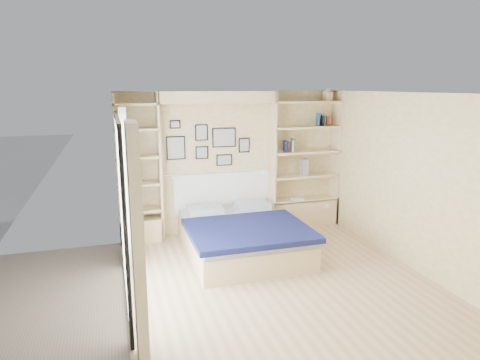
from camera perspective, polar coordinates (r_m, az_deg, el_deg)
name	(u,v)px	position (r m, az deg, el deg)	size (l,w,h in m)	color
ground	(277,280)	(6.00, 4.99, -13.17)	(4.50, 4.50, 0.00)	tan
room_shell	(221,181)	(6.90, -2.51, -0.19)	(4.50, 4.50, 4.50)	beige
bed	(241,235)	(6.79, 0.19, -7.39)	(1.78, 2.24, 1.07)	tan
photo_gallery	(207,144)	(7.47, -4.39, 4.87)	(1.48, 0.02, 0.82)	black
reading_lamps	(219,174)	(7.37, -2.80, 0.82)	(1.92, 0.12, 0.15)	silver
shelf_decor	(294,137)	(7.80, 7.22, 5.76)	(3.56, 0.23, 2.03)	#9D3226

